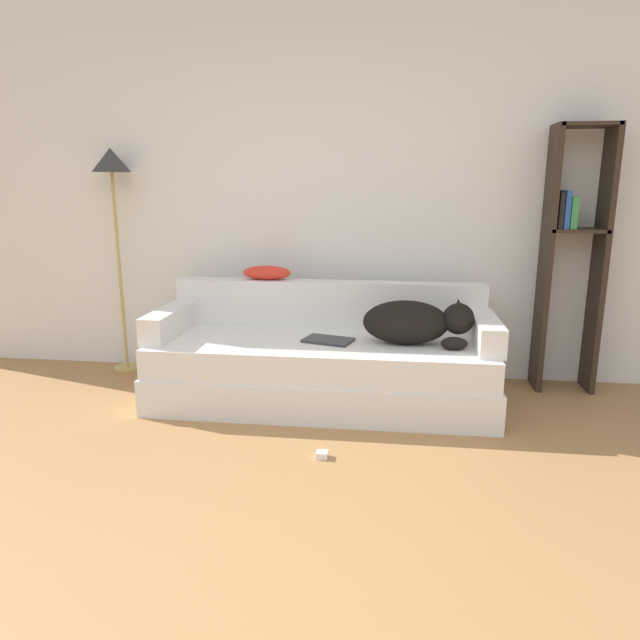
% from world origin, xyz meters
% --- Properties ---
extents(ground_plane, '(20.00, 20.00, 0.00)m').
position_xyz_m(ground_plane, '(0.00, 0.00, 0.00)').
color(ground_plane, '#9E7042').
extents(wall_back, '(6.87, 0.06, 2.70)m').
position_xyz_m(wall_back, '(0.00, 2.73, 1.35)').
color(wall_back, silver).
rests_on(wall_back, ground_plane).
extents(couch, '(2.19, 0.85, 0.43)m').
position_xyz_m(couch, '(0.07, 2.06, 0.21)').
color(couch, silver).
rests_on(couch, ground_plane).
extents(couch_backrest, '(2.15, 0.15, 0.32)m').
position_xyz_m(couch_backrest, '(0.07, 2.42, 0.59)').
color(couch_backrest, silver).
rests_on(couch_backrest, couch).
extents(couch_arm_left, '(0.15, 0.66, 0.17)m').
position_xyz_m(couch_arm_left, '(-0.95, 2.05, 0.52)').
color(couch_arm_left, silver).
rests_on(couch_arm_left, couch).
extents(couch_arm_right, '(0.15, 0.66, 0.17)m').
position_xyz_m(couch_arm_right, '(1.09, 2.05, 0.52)').
color(couch_arm_right, silver).
rests_on(couch_arm_right, couch).
extents(dog, '(0.68, 0.25, 0.29)m').
position_xyz_m(dog, '(0.67, 2.01, 0.57)').
color(dog, black).
rests_on(dog, couch).
extents(laptop, '(0.34, 0.27, 0.02)m').
position_xyz_m(laptop, '(0.12, 2.01, 0.44)').
color(laptop, '#2D2D30').
rests_on(laptop, couch).
extents(throw_pillow, '(0.34, 0.15, 0.10)m').
position_xyz_m(throw_pillow, '(-0.37, 2.43, 0.80)').
color(throw_pillow, red).
rests_on(throw_pillow, couch_backrest).
extents(bookshelf, '(0.39, 0.26, 1.79)m').
position_xyz_m(bookshelf, '(1.70, 2.55, 0.99)').
color(bookshelf, '#2D2319').
rests_on(bookshelf, ground_plane).
extents(floor_lamp, '(0.27, 0.27, 1.66)m').
position_xyz_m(floor_lamp, '(-1.52, 2.54, 1.41)').
color(floor_lamp, tan).
rests_on(floor_lamp, ground_plane).
extents(power_adapter, '(0.06, 0.06, 0.03)m').
position_xyz_m(power_adapter, '(0.17, 1.26, 0.02)').
color(power_adapter, white).
rests_on(power_adapter, ground_plane).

